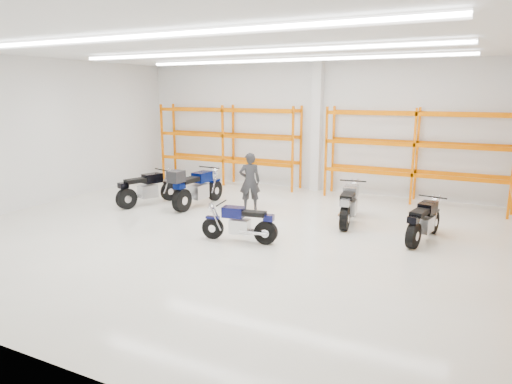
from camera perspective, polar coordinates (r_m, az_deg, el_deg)
The scene contains 11 objects.
ground at distance 11.45m, azimuth -2.27°, elevation -5.20°, with size 14.00×14.00×0.00m, color beige.
room_shell at distance 10.94m, azimuth -2.35°, elevation 11.46°, with size 14.02×12.02×4.51m.
motorcycle_main at distance 10.71m, azimuth -1.72°, elevation -4.04°, with size 1.86×0.61×0.92m.
motorcycle_back_a at distance 14.56m, azimuth -13.64°, elevation 0.30°, with size 0.98×2.11×1.07m.
motorcycle_back_b at distance 13.99m, azimuth -7.68°, elevation 0.49°, with size 0.78×2.45×1.26m.
motorcycle_back_c at distance 12.42m, azimuth 11.52°, elevation -1.63°, with size 0.72×2.19×1.07m.
motorcycle_back_d at distance 11.42m, azimuth 20.15°, elevation -3.58°, with size 0.78×2.01×0.99m.
standing_man at distance 13.57m, azimuth -0.78°, elevation 1.34°, with size 0.63×0.41×1.72m, color black.
structural_column at distance 16.30m, azimuth 7.60°, elevation 8.01°, with size 0.32×0.32×4.50m, color white.
pallet_racking_back_left at distance 17.44m, azimuth -3.51°, elevation 6.83°, with size 5.67×0.87×3.00m.
pallet_racking_back_right at distance 15.25m, azimuth 19.35°, elevation 5.38°, with size 5.67×0.87×3.00m.
Camera 1 is at (5.25, -9.57, 3.44)m, focal length 32.00 mm.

